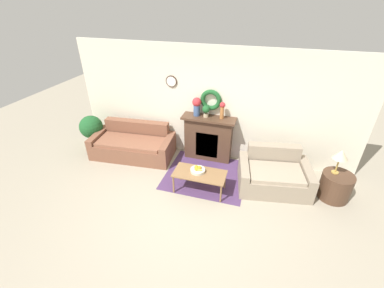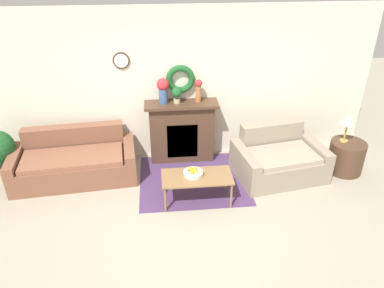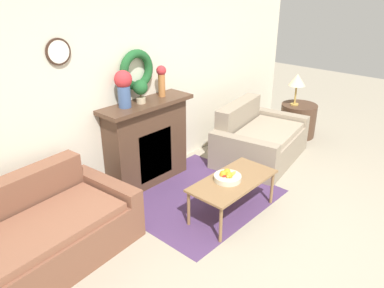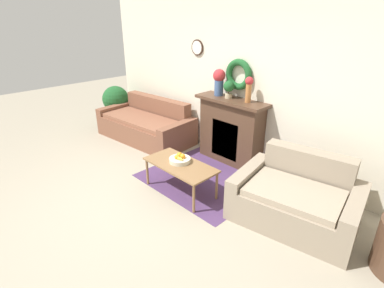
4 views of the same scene
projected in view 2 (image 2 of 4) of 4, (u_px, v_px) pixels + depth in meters
The scene contains 13 objects.
ground_plane at pixel (194, 238), 5.14m from camera, with size 16.00×16.00×0.00m, color #9E937F.
floor_rug at pixel (193, 179), 6.38m from camera, with size 1.80×1.63×0.01m.
wall_back at pixel (180, 86), 6.51m from camera, with size 6.80×0.17×2.70m.
fireplace at pixel (182, 131), 6.72m from camera, with size 1.27×0.41×1.12m.
couch_left at pixel (75, 162), 6.33m from camera, with size 2.10×1.12×0.80m.
loveseat_right at pixel (278, 159), 6.40m from camera, with size 1.60×1.23×0.82m.
coffee_table at pixel (197, 178), 5.69m from camera, with size 1.08×0.53×0.45m.
fruit_bowl at pixel (193, 172), 5.68m from camera, with size 0.31×0.31×0.12m.
side_table_by_loveseat at pixel (346, 157), 6.49m from camera, with size 0.60×0.60×0.56m.
table_lamp at pixel (349, 119), 6.20m from camera, with size 0.28×0.28×0.53m.
vase_on_mantel_left at pixel (163, 89), 6.30m from camera, with size 0.21×0.21×0.44m.
vase_on_mantel_right at pixel (198, 89), 6.36m from camera, with size 0.13×0.13×0.40m.
potted_plant_on_mantel at pixel (177, 93), 6.34m from camera, with size 0.18×0.18×0.29m.
Camera 2 is at (-0.41, -3.84, 3.64)m, focal length 35.00 mm.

